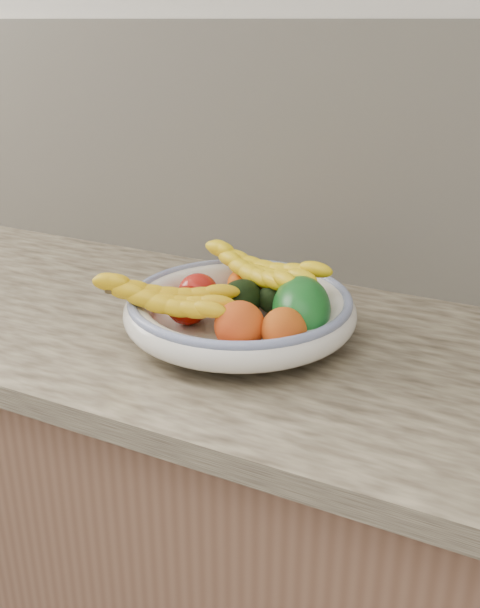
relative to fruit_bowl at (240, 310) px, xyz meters
name	(u,v)px	position (x,y,z in m)	size (l,w,h in m)	color
kitchen_counter	(246,529)	(0.00, 0.03, -0.48)	(2.44, 0.66, 1.40)	brown
fruit_bowl	(240,310)	(0.00, 0.00, 0.00)	(0.39, 0.39, 0.08)	white
clementine_back_left	(243,283)	(-0.04, 0.10, 0.01)	(0.06, 0.06, 0.05)	#EA5904
clementine_back_right	(287,289)	(0.04, 0.11, 0.01)	(0.05, 0.05, 0.05)	#FD5905
clementine_back_mid	(260,293)	(0.00, 0.07, 0.01)	(0.05, 0.05, 0.05)	#E46504
clementine_extra	(257,289)	(-0.01, 0.09, 0.01)	(0.06, 0.06, 0.05)	#F26005
tomato_left	(198,291)	(-0.09, 0.01, 0.01)	(0.07, 0.07, 0.06)	red
tomato_near_left	(187,305)	(-0.07, -0.05, 0.01)	(0.07, 0.07, 0.06)	#9F0800
avocado_center	(240,300)	(0.00, 0.01, 0.02)	(0.07, 0.10, 0.07)	black
avocado_right	(282,297)	(0.05, 0.05, 0.02)	(0.06, 0.09, 0.06)	black
green_mango	(301,309)	(0.11, -0.01, 0.03)	(0.09, 0.14, 0.10)	#0F5418
peach_front	(240,326)	(0.04, -0.09, 0.02)	(0.08, 0.08, 0.08)	orange
peach_right	(284,330)	(0.11, -0.08, 0.02)	(0.07, 0.07, 0.07)	orange
banana_bunch_back	(258,273)	(0.00, 0.08, 0.04)	(0.28, 0.11, 0.08)	yellow
banana_bunch_front	(163,302)	(-0.09, -0.09, 0.03)	(0.25, 0.10, 0.07)	yellow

